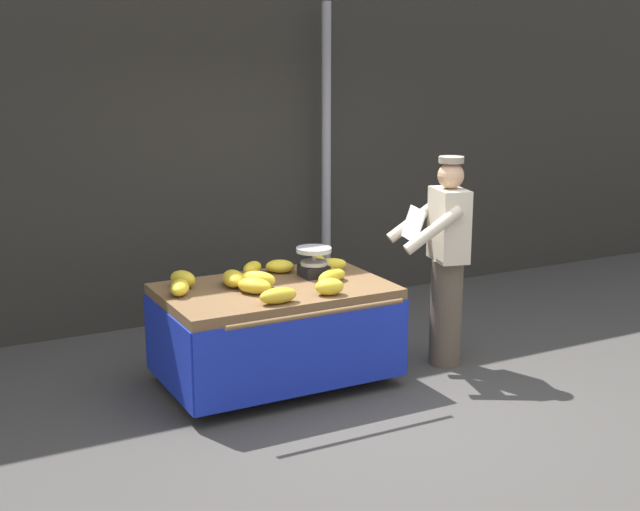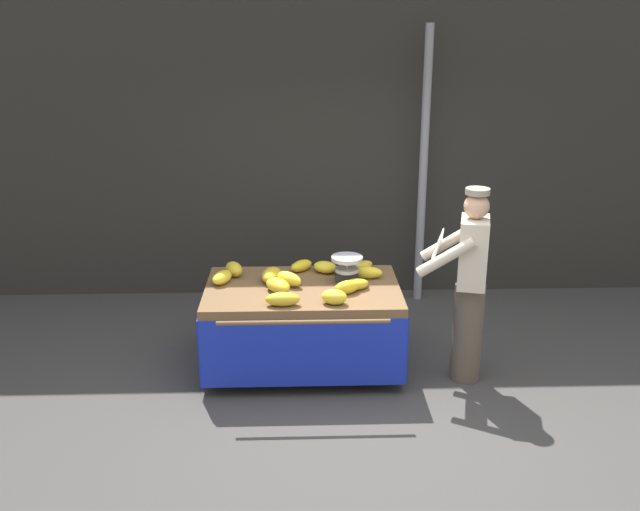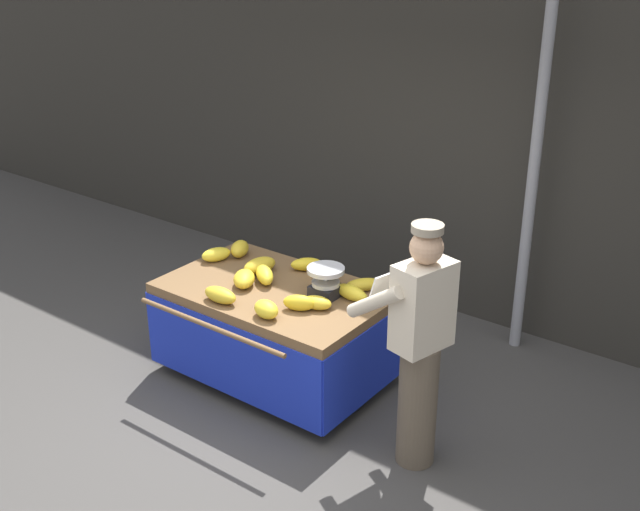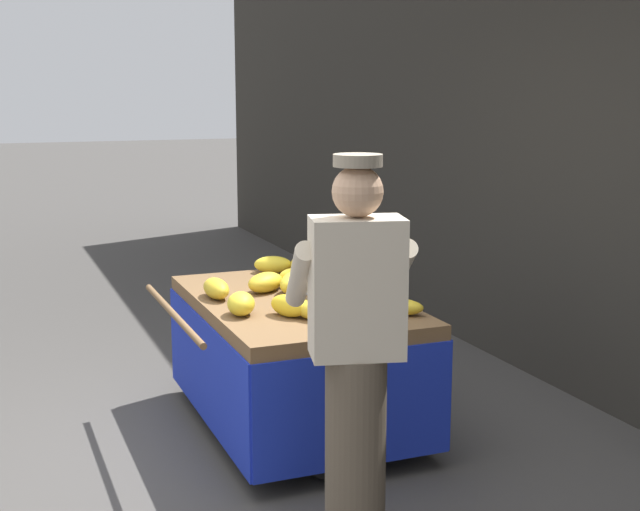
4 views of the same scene
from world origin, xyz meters
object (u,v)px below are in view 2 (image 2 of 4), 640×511
(banana_bunch_1, at_px, (278,285))
(banana_bunch_3, at_px, (356,284))
(banana_bunch_9, at_px, (347,287))
(banana_bunch_2, at_px, (272,275))
(banana_bunch_0, at_px, (234,269))
(banana_bunch_10, at_px, (366,273))
(banana_bunch_4, at_px, (334,297))
(banana_bunch_7, at_px, (301,266))
(vendor_person, at_px, (469,285))
(street_pole, at_px, (423,169))
(banana_bunch_8, at_px, (283,299))
(banana_bunch_12, at_px, (288,279))
(banana_bunch_5, at_px, (325,267))
(weighing_scale, at_px, (347,269))
(banana_bunch_11, at_px, (222,277))
(banana_bunch_6, at_px, (363,267))
(banana_cart, at_px, (303,309))

(banana_bunch_1, bearing_deg, banana_bunch_3, 2.29)
(banana_bunch_9, bearing_deg, banana_bunch_2, 153.72)
(banana_bunch_0, distance_m, banana_bunch_10, 1.20)
(banana_bunch_4, distance_m, banana_bunch_7, 0.85)
(banana_bunch_10, distance_m, vendor_person, 0.94)
(street_pole, height_order, banana_bunch_0, street_pole)
(banana_bunch_8, xyz_separation_m, banana_bunch_12, (0.04, 0.46, 0.01))
(banana_bunch_2, bearing_deg, banana_bunch_5, 23.27)
(banana_bunch_2, height_order, banana_bunch_3, banana_bunch_2)
(banana_bunch_5, height_order, banana_bunch_10, banana_bunch_10)
(banana_bunch_3, xyz_separation_m, banana_bunch_7, (-0.47, 0.49, 0.00))
(banana_bunch_0, bearing_deg, banana_bunch_7, 10.18)
(street_pole, bearing_deg, weighing_scale, -121.35)
(banana_bunch_2, distance_m, banana_bunch_3, 0.77)
(banana_bunch_3, relative_size, banana_bunch_9, 0.94)
(banana_bunch_2, height_order, banana_bunch_11, banana_bunch_2)
(banana_bunch_8, xyz_separation_m, banana_bunch_9, (0.54, 0.25, 0.00))
(banana_bunch_6, distance_m, vendor_person, 1.05)
(banana_cart, relative_size, banana_bunch_4, 8.10)
(banana_bunch_5, relative_size, banana_bunch_7, 0.91)
(banana_bunch_2, bearing_deg, banana_bunch_7, 44.13)
(banana_bunch_4, relative_size, banana_bunch_6, 0.76)
(banana_bunch_0, relative_size, banana_bunch_5, 0.99)
(street_pole, distance_m, banana_bunch_12, 2.23)
(street_pole, relative_size, banana_bunch_9, 12.67)
(banana_bunch_5, bearing_deg, banana_bunch_2, -156.73)
(vendor_person, bearing_deg, banana_bunch_3, 170.12)
(banana_bunch_3, bearing_deg, banana_bunch_2, 162.82)
(banana_bunch_2, distance_m, banana_bunch_9, 0.73)
(banana_bunch_11, relative_size, banana_bunch_12, 0.86)
(banana_bunch_12, bearing_deg, banana_bunch_0, 152.12)
(banana_bunch_1, xyz_separation_m, banana_bunch_2, (-0.06, 0.26, 0.00))
(banana_bunch_1, height_order, banana_bunch_6, banana_bunch_1)
(street_pole, distance_m, banana_bunch_5, 1.79)
(banana_bunch_11, distance_m, banana_bunch_12, 0.59)
(vendor_person, bearing_deg, banana_bunch_2, 166.85)
(weighing_scale, xyz_separation_m, banana_bunch_3, (0.07, -0.20, -0.07))
(banana_bunch_7, distance_m, banana_bunch_12, 0.39)
(banana_bunch_10, distance_m, banana_bunch_12, 0.72)
(vendor_person, bearing_deg, banana_bunch_11, 170.52)
(banana_bunch_0, height_order, banana_bunch_2, banana_bunch_0)
(banana_bunch_0, relative_size, banana_bunch_12, 0.80)
(banana_bunch_1, height_order, banana_bunch_8, banana_bunch_1)
(banana_bunch_11, bearing_deg, banana_bunch_3, -9.15)
(banana_bunch_9, xyz_separation_m, vendor_person, (1.03, -0.07, 0.03))
(weighing_scale, xyz_separation_m, banana_bunch_4, (-0.14, -0.52, -0.06))
(banana_bunch_10, xyz_separation_m, banana_bunch_11, (-1.29, -0.08, 0.00))
(banana_bunch_1, bearing_deg, banana_bunch_7, 68.36)
(street_pole, relative_size, banana_bunch_2, 10.42)
(banana_cart, bearing_deg, banana_bunch_10, 18.24)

